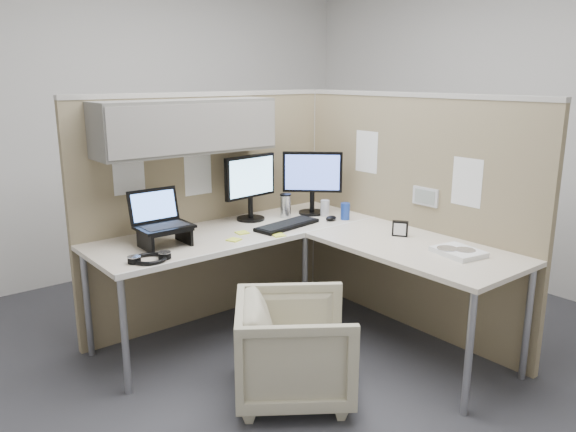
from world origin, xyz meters
TOP-DOWN VIEW (x-y plane):
  - ground at (0.00, 0.00)m, footprint 4.50×4.50m
  - partition_back at (-0.22, 0.83)m, footprint 2.00×0.36m
  - partition_right at (0.90, -0.07)m, footprint 0.07×2.03m
  - desk at (0.12, 0.13)m, footprint 2.00×1.98m
  - office_chair at (-0.33, -0.35)m, footprint 0.83×0.83m
  - monitor_left at (0.12, 0.70)m, footprint 0.44×0.20m
  - monitor_right at (0.59, 0.57)m, footprint 0.35×0.32m
  - laptop_station at (-0.66, 0.53)m, footprint 0.32×0.28m
  - keyboard at (0.20, 0.39)m, footprint 0.51×0.24m
  - mouse at (0.56, 0.32)m, footprint 0.11×0.08m
  - travel_mug at (0.36, 0.60)m, footprint 0.08×0.08m
  - soda_can_green at (0.66, 0.29)m, footprint 0.07×0.07m
  - soda_can_silver at (0.61, 0.45)m, footprint 0.07×0.07m
  - sticky_note_b at (0.02, 0.25)m, footprint 0.09×0.09m
  - sticky_note_d at (-0.13, 0.45)m, footprint 0.08×0.08m
  - sticky_note_a at (-0.26, 0.35)m, footprint 0.10×0.10m
  - headphones at (-0.85, 0.30)m, footprint 0.24×0.23m
  - paper_stack at (0.60, -0.71)m, footprint 0.25×0.30m
  - desk_clock at (0.63, -0.25)m, footprint 0.09×0.10m

SIDE VIEW (x-z plane):
  - ground at x=0.00m, z-range 0.00..0.00m
  - office_chair at x=-0.33m, z-range 0.00..0.63m
  - desk at x=0.12m, z-range 0.32..1.05m
  - sticky_note_b at x=0.02m, z-range 0.73..0.74m
  - sticky_note_d at x=-0.13m, z-range 0.73..0.74m
  - sticky_note_a at x=-0.26m, z-range 0.73..0.74m
  - keyboard at x=0.20m, z-range 0.73..0.75m
  - headphones at x=-0.85m, z-range 0.73..0.76m
  - paper_stack at x=0.60m, z-range 0.73..0.76m
  - mouse at x=0.56m, z-range 0.73..0.76m
  - desk_clock at x=0.63m, z-range 0.73..0.83m
  - soda_can_green at x=0.66m, z-range 0.73..0.85m
  - soda_can_silver at x=0.61m, z-range 0.73..0.85m
  - travel_mug at x=0.36m, z-range 0.73..0.90m
  - partition_right at x=0.90m, z-range 0.00..1.63m
  - laptop_station at x=-0.66m, z-range 0.69..1.03m
  - monitor_left at x=0.12m, z-range 0.77..1.24m
  - monitor_right at x=0.59m, z-range 0.77..1.24m
  - partition_back at x=-0.22m, z-range 0.28..1.91m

